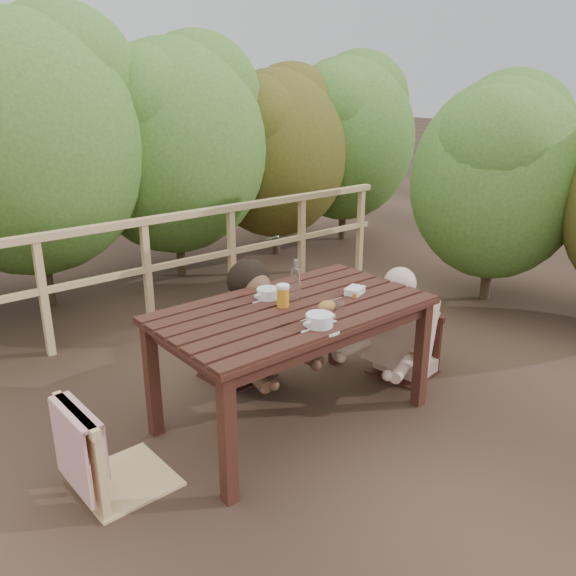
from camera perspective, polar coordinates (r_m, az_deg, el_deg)
ground at (r=3.97m, az=0.47°, el=-12.53°), size 60.00×60.00×0.00m
table at (r=3.78m, az=0.49°, el=-7.50°), size 1.69×0.95×0.78m
chair_left at (r=3.28m, az=-16.36°, el=-10.49°), size 0.52×0.52×1.02m
chair_far at (r=4.31m, az=-5.16°, el=-3.18°), size 0.48×0.48×0.91m
chair_right at (r=4.45m, az=11.41°, el=-3.13°), size 0.47×0.47×0.85m
woman at (r=4.23m, az=-5.43°, el=0.27°), size 0.64×0.76×1.44m
diner_right at (r=4.38m, az=11.91°, el=0.46°), size 0.78×0.66×1.43m
railing at (r=5.32m, az=-13.51°, el=1.32°), size 5.60×0.10×1.01m
hedge_row at (r=6.33m, az=-16.26°, el=16.78°), size 6.60×1.60×3.80m
soup_near at (r=3.32m, az=3.08°, el=-3.26°), size 0.26×0.26×0.09m
soup_far at (r=3.74m, az=-1.96°, el=-0.62°), size 0.24×0.24×0.08m
bread_roll at (r=3.56m, az=3.80°, el=-1.80°), size 0.12×0.09×0.07m
beer_glass at (r=3.59m, az=-0.50°, el=-0.86°), size 0.08×0.08×0.16m
bottle at (r=3.68m, az=0.77°, el=0.68°), size 0.07×0.07×0.28m
tumbler at (r=3.54m, az=5.07°, el=-1.96°), size 0.06×0.06×0.07m
butter_tub at (r=3.84m, az=6.51°, el=-0.37°), size 0.16×0.14×0.06m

